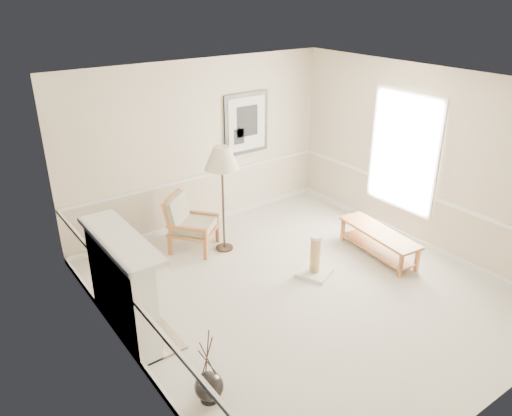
% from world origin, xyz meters
% --- Properties ---
extents(ground, '(5.50, 5.50, 0.00)m').
position_xyz_m(ground, '(0.00, 0.00, 0.00)').
color(ground, silver).
rests_on(ground, ground).
extents(room, '(5.04, 5.54, 2.92)m').
position_xyz_m(room, '(0.14, 0.08, 1.87)').
color(room, beige).
rests_on(room, ground).
extents(fireplace, '(0.64, 1.64, 1.31)m').
position_xyz_m(fireplace, '(-2.34, 0.60, 0.64)').
color(fireplace, white).
rests_on(fireplace, ground).
extents(floor_vase, '(0.31, 0.31, 0.90)m').
position_xyz_m(floor_vase, '(-2.10, -0.99, 0.17)').
color(floor_vase, black).
rests_on(floor_vase, ground).
extents(armchair, '(0.99, 0.99, 0.90)m').
position_xyz_m(armchair, '(-0.68, 2.06, 0.49)').
color(armchair, '#A66035').
rests_on(armchair, ground).
extents(floor_lamp, '(0.66, 0.66, 1.75)m').
position_xyz_m(floor_lamp, '(-0.22, 1.68, 1.52)').
color(floor_lamp, black).
rests_on(floor_lamp, ground).
extents(bench, '(0.61, 1.52, 0.42)m').
position_xyz_m(bench, '(1.67, 0.08, 0.28)').
color(bench, '#A66035').
rests_on(bench, ground).
extents(scratching_post, '(0.60, 0.60, 0.65)m').
position_xyz_m(scratching_post, '(0.44, 0.22, 0.20)').
color(scratching_post, white).
rests_on(scratching_post, ground).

